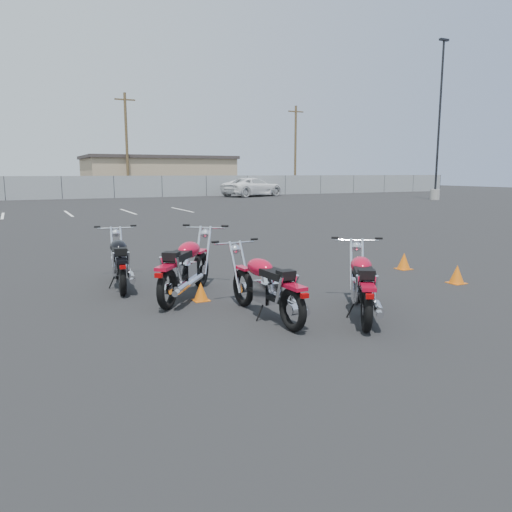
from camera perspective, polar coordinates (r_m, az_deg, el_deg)
name	(u,v)px	position (r m, az deg, el deg)	size (l,w,h in m)	color
ground	(261,302)	(8.09, 0.58, -5.29)	(120.00, 120.00, 0.00)	black
motorcycle_front_red	(186,268)	(8.36, -8.04, -1.31)	(1.77, 2.04, 1.12)	black
motorcycle_second_black	(120,261)	(9.39, -15.27, -0.61)	(0.81, 2.10, 1.03)	black
motorcycle_third_red	(267,286)	(7.13, 1.22, -3.46)	(0.81, 2.09, 1.02)	black
motorcycle_rear_red	(362,285)	(7.35, 12.07, -3.23)	(1.48, 1.98, 1.04)	black
training_cone_near	(404,261)	(11.24, 16.55, -0.56)	(0.30, 0.30, 0.35)	#DA600B
training_cone_far	(457,274)	(10.13, 21.98, -1.94)	(0.29, 0.29, 0.35)	#DA600B
training_cone_extra	(201,291)	(8.20, -6.33, -4.05)	(0.25, 0.25, 0.30)	#DA600B
light_pole_east	(437,158)	(40.89, 19.99, 10.50)	(0.80, 0.70, 11.71)	#999791
chainlink_fence	(62,188)	(42.16, -21.32, 7.30)	(80.06, 0.06, 1.80)	gray
tan_building_east	(157,175)	(52.75, -11.22, 9.12)	(14.40, 9.40, 3.70)	tan
utility_pole_c	(127,143)	(47.04, -14.57, 12.42)	(1.80, 0.24, 9.00)	#4D3B23
utility_pole_d	(295,148)	(54.51, 4.53, 12.25)	(1.80, 0.24, 9.00)	#4D3B23
parking_line_stripes	(36,215)	(27.09, -23.80, 4.35)	(15.12, 4.00, 0.01)	silver
white_van	(253,182)	(44.06, -0.37, 8.48)	(6.66, 2.66, 2.53)	white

